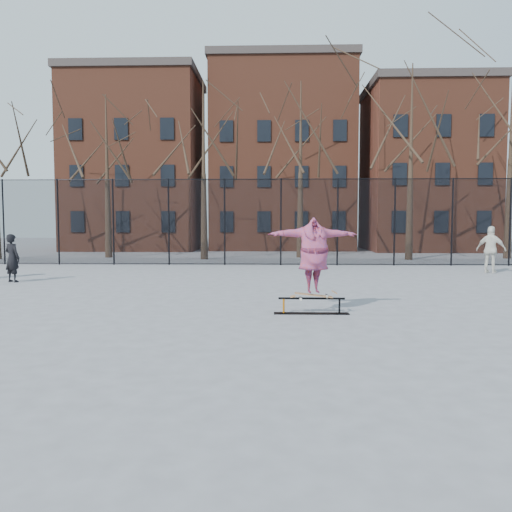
{
  "coord_description": "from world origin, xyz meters",
  "views": [
    {
      "loc": [
        0.79,
        -10.02,
        2.04
      ],
      "look_at": [
        0.42,
        1.5,
        1.23
      ],
      "focal_mm": 35.0,
      "sensor_mm": 36.0,
      "label": 1
    }
  ],
  "objects_px": {
    "bystander_black": "(12,258)",
    "bystander_white": "(491,250)",
    "skate_rail": "(312,307)",
    "skateboard": "(314,295)",
    "skater": "(314,255)"
  },
  "relations": [
    {
      "from": "bystander_black",
      "to": "bystander_white",
      "type": "distance_m",
      "value": 17.58
    },
    {
      "from": "bystander_white",
      "to": "skate_rail",
      "type": "bearing_deg",
      "value": 86.31
    },
    {
      "from": "skate_rail",
      "to": "skateboard",
      "type": "xyz_separation_m",
      "value": [
        0.04,
        -0.0,
        0.27
      ]
    },
    {
      "from": "skate_rail",
      "to": "skater",
      "type": "xyz_separation_m",
      "value": [
        0.04,
        -0.0,
        1.15
      ]
    },
    {
      "from": "skate_rail",
      "to": "bystander_white",
      "type": "bearing_deg",
      "value": 48.94
    },
    {
      "from": "skater",
      "to": "bystander_white",
      "type": "height_order",
      "value": "skater"
    },
    {
      "from": "skater",
      "to": "bystander_black",
      "type": "bearing_deg",
      "value": 139.52
    },
    {
      "from": "skateboard",
      "to": "bystander_white",
      "type": "relative_size",
      "value": 0.48
    },
    {
      "from": "skate_rail",
      "to": "bystander_black",
      "type": "height_order",
      "value": "bystander_black"
    },
    {
      "from": "skate_rail",
      "to": "bystander_white",
      "type": "relative_size",
      "value": 0.89
    },
    {
      "from": "skate_rail",
      "to": "skater",
      "type": "bearing_deg",
      "value": -0.0
    },
    {
      "from": "bystander_black",
      "to": "bystander_white",
      "type": "height_order",
      "value": "bystander_white"
    },
    {
      "from": "skateboard",
      "to": "bystander_black",
      "type": "height_order",
      "value": "bystander_black"
    },
    {
      "from": "skate_rail",
      "to": "bystander_black",
      "type": "relative_size",
      "value": 1.02
    },
    {
      "from": "skater",
      "to": "bystander_white",
      "type": "distance_m",
      "value": 11.69
    }
  ]
}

